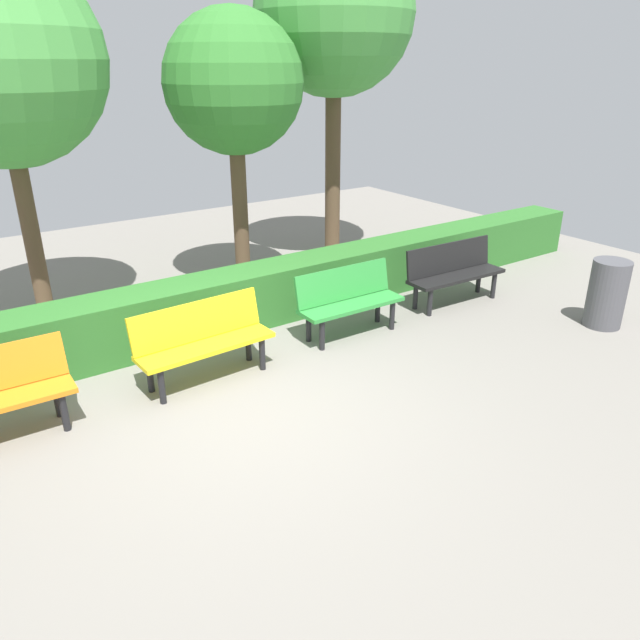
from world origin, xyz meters
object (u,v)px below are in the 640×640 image
at_px(bench_green, 348,299).
at_px(trash_bin, 607,294).
at_px(bench_black, 453,270).
at_px(bench_yellow, 203,338).
at_px(tree_mid, 234,85).
at_px(tree_near, 334,14).

bearing_deg(bench_green, trash_bin, 150.32).
bearing_deg(bench_black, bench_green, 2.70).
distance_m(bench_black, bench_yellow, 3.95).
bearing_deg(trash_bin, bench_yellow, -18.81).
relative_size(bench_black, tree_mid, 0.40).
distance_m(bench_green, trash_bin, 3.42).
relative_size(bench_green, bench_yellow, 0.92).
relative_size(bench_yellow, tree_near, 0.29).
relative_size(bench_yellow, tree_mid, 0.39).
distance_m(bench_black, tree_near, 4.43).
xyz_separation_m(bench_green, tree_near, (-1.77, -2.80, 3.45)).
xyz_separation_m(bench_green, tree_mid, (0.24, -2.39, 2.47)).
relative_size(bench_green, trash_bin, 1.58).
bearing_deg(bench_yellow, tree_near, -146.00).
distance_m(bench_green, bench_yellow, 2.03).
xyz_separation_m(bench_yellow, trash_bin, (-4.97, 1.69, -0.03)).
bearing_deg(bench_green, bench_yellow, 2.39).
bearing_deg(tree_near, bench_green, 57.64).
bearing_deg(tree_mid, bench_yellow, 53.75).
xyz_separation_m(bench_yellow, tree_mid, (-1.79, -2.44, 2.47)).
bearing_deg(bench_yellow, tree_mid, -129.08).
bearing_deg(tree_near, trash_bin, 104.42).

